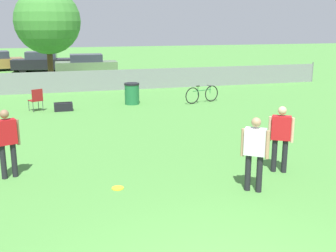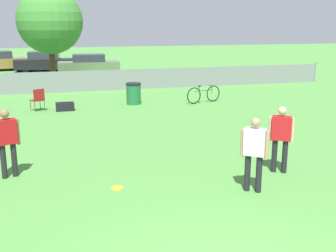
{
  "view_description": "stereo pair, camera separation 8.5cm",
  "coord_description": "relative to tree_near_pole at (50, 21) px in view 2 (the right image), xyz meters",
  "views": [
    {
      "loc": [
        -2.13,
        -4.46,
        3.56
      ],
      "look_at": [
        0.67,
        5.32,
        1.05
      ],
      "focal_mm": 45.0,
      "sensor_mm": 36.0,
      "label": 1
    },
    {
      "loc": [
        -2.04,
        -4.48,
        3.56
      ],
      "look_at": [
        0.67,
        5.32,
        1.05
      ],
      "focal_mm": 45.0,
      "sensor_mm": 36.0,
      "label": 2
    }
  ],
  "objects": [
    {
      "name": "fence_backline",
      "position": [
        1.95,
        -3.02,
        -3.07
      ],
      "size": [
        27.14,
        0.07,
        1.21
      ],
      "color": "gray",
      "rests_on": "ground_plane"
    },
    {
      "name": "tree_near_pole",
      "position": [
        0.0,
        0.0,
        0.0
      ],
      "size": [
        3.72,
        3.72,
        5.5
      ],
      "color": "#4C331E",
      "rests_on": "ground_plane"
    },
    {
      "name": "player_defender_red",
      "position": [
        -1.19,
        -15.46,
        -2.68
      ],
      "size": [
        0.58,
        0.35,
        1.63
      ],
      "rotation": [
        0.0,
        0.0,
        0.33
      ],
      "color": "black",
      "rests_on": "ground_plane"
    },
    {
      "name": "player_receiver_white",
      "position": [
        3.95,
        -17.77,
        -2.68
      ],
      "size": [
        0.5,
        0.45,
        1.63
      ],
      "rotation": [
        0.0,
        0.0,
        -0.65
      ],
      "color": "black",
      "rests_on": "ground_plane"
    },
    {
      "name": "player_thrower_red",
      "position": [
        5.11,
        -16.85,
        -2.68
      ],
      "size": [
        0.53,
        0.42,
        1.63
      ],
      "rotation": [
        0.0,
        0.0,
        -0.56
      ],
      "color": "black",
      "rests_on": "ground_plane"
    },
    {
      "name": "frisbee_disc",
      "position": [
        1.14,
        -16.84,
        -3.61
      ],
      "size": [
        0.27,
        0.27,
        0.03
      ],
      "color": "yellow",
      "rests_on": "ground_plane"
    },
    {
      "name": "folding_chair_sideline",
      "position": [
        -0.7,
        -7.67,
        -3.1
      ],
      "size": [
        0.62,
        0.62,
        0.93
      ],
      "rotation": [
        0.0,
        0.0,
        3.59
      ],
      "color": "#333338",
      "rests_on": "ground_plane"
    },
    {
      "name": "bicycle_sideline",
      "position": [
        6.51,
        -7.73,
        -3.24
      ],
      "size": [
        1.77,
        0.64,
        0.8
      ],
      "rotation": [
        0.0,
        0.0,
        0.3
      ],
      "color": "black",
      "rests_on": "ground_plane"
    },
    {
      "name": "trash_bin",
      "position": [
        3.37,
        -7.2,
        -3.15
      ],
      "size": [
        0.67,
        0.67,
        0.95
      ],
      "color": "#1E6638",
      "rests_on": "ground_plane"
    },
    {
      "name": "gear_bag_sideline",
      "position": [
        0.35,
        -7.86,
        -3.46
      ],
      "size": [
        0.75,
        0.41,
        0.36
      ],
      "color": "black",
      "rests_on": "ground_plane"
    },
    {
      "name": "parked_car_dark",
      "position": [
        -0.56,
        7.63,
        -2.93
      ],
      "size": [
        4.37,
        2.07,
        1.45
      ],
      "rotation": [
        0.0,
        0.0,
        -0.09
      ],
      "color": "black",
      "rests_on": "ground_plane"
    },
    {
      "name": "parked_car_olive",
      "position": [
        2.47,
        4.73,
        -2.95
      ],
      "size": [
        4.31,
        1.84,
        1.4
      ],
      "rotation": [
        0.0,
        0.0,
        -0.04
      ],
      "color": "black",
      "rests_on": "ground_plane"
    }
  ]
}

